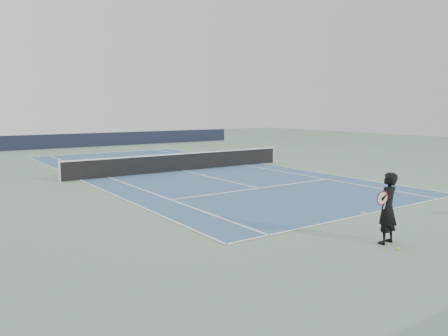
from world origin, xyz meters
TOP-DOWN VIEW (x-y plane):
  - ground at (0.00, 0.00)m, footprint 80.00×80.00m
  - court_surface at (0.00, 0.00)m, footprint 10.97×23.77m
  - tennis_net at (0.00, 0.00)m, footprint 12.90×0.10m
  - windscreen_far at (0.00, 17.88)m, footprint 30.00×0.25m
  - tennis_player at (-2.17, -14.03)m, footprint 0.81×0.56m
  - tennis_ball at (-2.36, -14.52)m, footprint 0.07×0.07m

SIDE VIEW (x-z plane):
  - ground at x=0.00m, z-range 0.00..0.00m
  - court_surface at x=0.00m, z-range 0.00..0.01m
  - tennis_ball at x=-2.36m, z-range 0.00..0.07m
  - tennis_net at x=0.00m, z-range -0.03..1.04m
  - windscreen_far at x=0.00m, z-range 0.00..1.20m
  - tennis_player at x=-2.17m, z-range 0.00..1.78m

